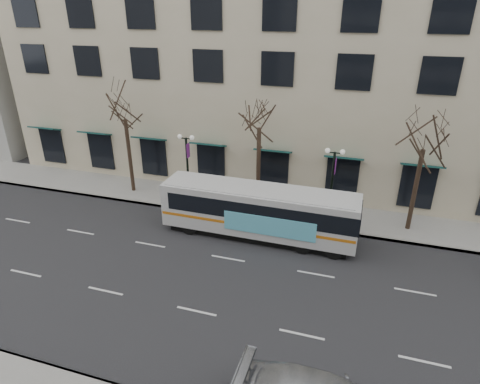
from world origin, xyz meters
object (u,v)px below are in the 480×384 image
at_px(tree_far_right, 426,134).
at_px(lamp_post_left, 188,166).
at_px(tree_far_left, 124,106).
at_px(city_bus, 260,210).
at_px(tree_far_mid, 259,113).
at_px(lamp_post_right, 332,183).

bearing_deg(tree_far_right, lamp_post_left, -177.71).
bearing_deg(tree_far_left, tree_far_right, 0.00).
relative_size(tree_far_left, tree_far_right, 1.03).
relative_size(tree_far_left, lamp_post_left, 1.60).
bearing_deg(city_bus, lamp_post_left, 154.82).
bearing_deg(tree_far_right, tree_far_left, 180.00).
bearing_deg(tree_far_mid, lamp_post_right, -6.83).
bearing_deg(lamp_post_right, tree_far_right, 6.85).
distance_m(tree_far_right, city_bus, 10.67).
relative_size(tree_far_mid, city_bus, 0.71).
relative_size(lamp_post_left, city_bus, 0.43).
bearing_deg(city_bus, tree_far_right, 21.85).
distance_m(tree_far_left, city_bus, 12.60).
distance_m(tree_far_mid, lamp_post_right, 6.41).
relative_size(tree_far_mid, tree_far_right, 1.06).
relative_size(lamp_post_left, lamp_post_right, 1.00).
height_order(tree_far_left, lamp_post_left, tree_far_left).
xyz_separation_m(tree_far_mid, tree_far_right, (10.00, -0.00, -0.48)).
height_order(tree_far_right, lamp_post_left, tree_far_right).
bearing_deg(tree_far_left, tree_far_mid, 0.00).
height_order(lamp_post_left, lamp_post_right, same).
xyz_separation_m(tree_far_left, lamp_post_left, (5.01, -0.60, -3.75)).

